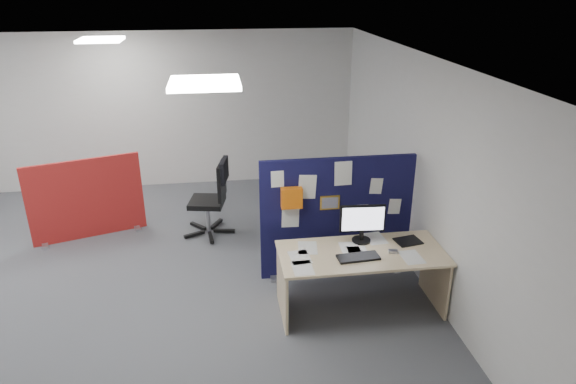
{
  "coord_description": "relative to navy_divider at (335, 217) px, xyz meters",
  "views": [
    {
      "loc": [
        2.08,
        -5.45,
        3.51
      ],
      "look_at": [
        2.93,
        0.45,
        1.0
      ],
      "focal_mm": 32.0,
      "sensor_mm": 36.0,
      "label": 1
    }
  ],
  "objects": [
    {
      "name": "office_chair",
      "position": [
        -1.46,
        1.31,
        -0.14
      ],
      "size": [
        0.75,
        0.74,
        1.13
      ],
      "rotation": [
        0.0,
        0.0,
        -0.19
      ],
      "color": "black",
      "rests_on": "floor"
    },
    {
      "name": "ceiling_lights",
      "position": [
        -3.13,
        0.58,
        1.88
      ],
      "size": [
        4.1,
        4.1,
        0.04
      ],
      "color": "white",
      "rests_on": "ceiling"
    },
    {
      "name": "paper_tray",
      "position": [
        0.7,
        -0.63,
        -0.05
      ],
      "size": [
        0.32,
        0.27,
        0.01
      ],
      "primitive_type": "cube",
      "rotation": [
        0.0,
        0.0,
        0.18
      ],
      "color": "black",
      "rests_on": "main_desk"
    },
    {
      "name": "desk_papers",
      "position": [
        -0.08,
        -0.78,
        -0.05
      ],
      "size": [
        1.42,
        0.83,
        0.0
      ],
      "color": "white",
      "rests_on": "main_desk"
    },
    {
      "name": "floor",
      "position": [
        -3.46,
        -0.09,
        -0.79
      ],
      "size": [
        9.0,
        9.0,
        0.0
      ],
      "primitive_type": "plane",
      "color": "#54565C",
      "rests_on": "ground"
    },
    {
      "name": "wall_right",
      "position": [
        1.04,
        -0.09,
        0.56
      ],
      "size": [
        0.02,
        7.0,
        2.7
      ],
      "primitive_type": "cube",
      "color": "silver",
      "rests_on": "floor"
    },
    {
      "name": "wall_back",
      "position": [
        -3.46,
        3.41,
        0.56
      ],
      "size": [
        9.0,
        0.02,
        2.7
      ],
      "primitive_type": "cube",
      "color": "silver",
      "rests_on": "floor"
    },
    {
      "name": "red_divider",
      "position": [
        -3.27,
        1.49,
        -0.21
      ],
      "size": [
        1.51,
        0.52,
        1.18
      ],
      "rotation": [
        0.0,
        0.0,
        0.31
      ],
      "color": "#A81521",
      "rests_on": "floor"
    },
    {
      "name": "keyboard",
      "position": [
        0.04,
        -0.92,
        -0.04
      ],
      "size": [
        0.46,
        0.21,
        0.02
      ],
      "primitive_type": "cube",
      "rotation": [
        0.0,
        0.0,
        0.07
      ],
      "color": "black",
      "rests_on": "main_desk"
    },
    {
      "name": "main_desk",
      "position": [
        0.12,
        -0.75,
        -0.22
      ],
      "size": [
        1.82,
        0.81,
        0.73
      ],
      "color": "beige",
      "rests_on": "floor"
    },
    {
      "name": "navy_divider",
      "position": [
        0.0,
        0.0,
        0.0
      ],
      "size": [
        1.89,
        0.3,
        1.56
      ],
      "color": "#100E35",
      "rests_on": "floor"
    },
    {
      "name": "mouse",
      "position": [
        0.45,
        -0.85,
        -0.04
      ],
      "size": [
        0.11,
        0.08,
        0.03
      ],
      "primitive_type": "cube",
      "rotation": [
        0.0,
        0.0,
        -0.22
      ],
      "color": "#A3A3A8",
      "rests_on": "main_desk"
    },
    {
      "name": "monitor_main",
      "position": [
        0.18,
        -0.54,
        0.19
      ],
      "size": [
        0.51,
        0.21,
        0.45
      ],
      "rotation": [
        0.0,
        0.0,
        -0.07
      ],
      "color": "black",
      "rests_on": "main_desk"
    }
  ]
}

